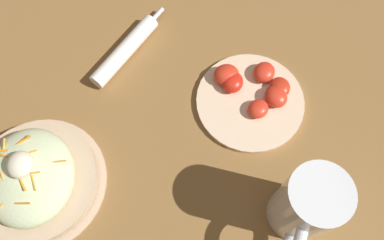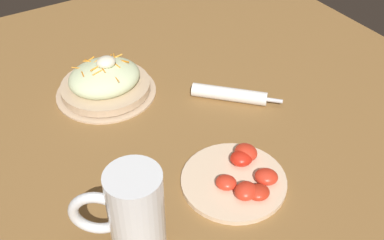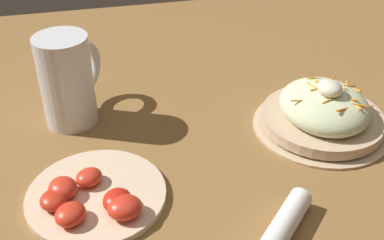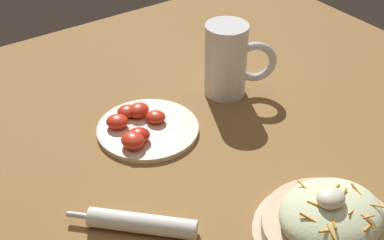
% 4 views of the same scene
% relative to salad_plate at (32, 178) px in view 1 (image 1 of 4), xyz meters
% --- Properties ---
extents(ground_plane, '(1.43, 1.43, 0.00)m').
position_rel_salad_plate_xyz_m(ground_plane, '(0.06, -0.20, -0.03)').
color(ground_plane, olive).
extents(salad_plate, '(0.24, 0.24, 0.10)m').
position_rel_salad_plate_xyz_m(salad_plate, '(0.00, 0.00, 0.00)').
color(salad_plate, '#D1B28E').
rests_on(salad_plate, ground_plane).
extents(beer_mug, '(0.14, 0.11, 0.16)m').
position_rel_salad_plate_xyz_m(beer_mug, '(-0.13, -0.42, 0.04)').
color(beer_mug, white).
rests_on(beer_mug, ground_plane).
extents(napkin_roll, '(0.16, 0.16, 0.03)m').
position_rel_salad_plate_xyz_m(napkin_roll, '(0.23, -0.18, -0.02)').
color(napkin_roll, white).
rests_on(napkin_roll, ground_plane).
extents(tomato_plate, '(0.20, 0.20, 0.04)m').
position_rel_salad_plate_xyz_m(tomato_plate, '(0.10, -0.40, -0.02)').
color(tomato_plate, beige).
rests_on(tomato_plate, ground_plane).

